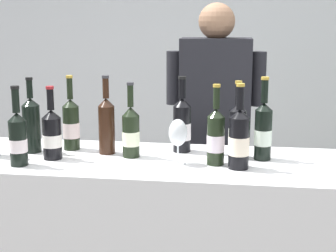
{
  "coord_description": "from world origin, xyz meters",
  "views": [
    {
      "loc": [
        0.21,
        -2.12,
        1.6
      ],
      "look_at": [
        -0.1,
        0.0,
        1.15
      ],
      "focal_mm": 54.62,
      "sensor_mm": 36.0,
      "label": 1
    }
  ],
  "objects_px": {
    "person_server": "(214,159)",
    "wine_bottle_6": "(71,124)",
    "wine_bottle_0": "(239,139)",
    "wine_bottle_9": "(31,124)",
    "wine_bottle_4": "(263,130)",
    "wine_bottle_7": "(237,131)",
    "wine_bottle_3": "(52,134)",
    "wine_bottle_1": "(107,124)",
    "wine_bottle_11": "(182,125)",
    "wine_bottle_8": "(131,132)",
    "wine_bottle_10": "(18,138)",
    "wine_glass": "(178,134)",
    "wine_bottle_5": "(216,136)"
  },
  "relations": [
    {
      "from": "wine_bottle_7",
      "to": "wine_bottle_6",
      "type": "bearing_deg",
      "value": 177.37
    },
    {
      "from": "wine_bottle_1",
      "to": "wine_bottle_3",
      "type": "height_order",
      "value": "wine_bottle_1"
    },
    {
      "from": "wine_bottle_6",
      "to": "wine_bottle_10",
      "type": "height_order",
      "value": "wine_bottle_6"
    },
    {
      "from": "wine_bottle_11",
      "to": "wine_glass",
      "type": "distance_m",
      "value": 0.21
    },
    {
      "from": "wine_bottle_0",
      "to": "wine_bottle_5",
      "type": "bearing_deg",
      "value": 154.74
    },
    {
      "from": "wine_bottle_11",
      "to": "wine_bottle_7",
      "type": "bearing_deg",
      "value": -15.68
    },
    {
      "from": "wine_glass",
      "to": "person_server",
      "type": "height_order",
      "value": "person_server"
    },
    {
      "from": "wine_bottle_11",
      "to": "wine_glass",
      "type": "bearing_deg",
      "value": -87.76
    },
    {
      "from": "wine_bottle_0",
      "to": "person_server",
      "type": "height_order",
      "value": "person_server"
    },
    {
      "from": "wine_bottle_1",
      "to": "wine_bottle_8",
      "type": "distance_m",
      "value": 0.13
    },
    {
      "from": "wine_bottle_6",
      "to": "wine_glass",
      "type": "height_order",
      "value": "wine_bottle_6"
    },
    {
      "from": "wine_bottle_1",
      "to": "wine_glass",
      "type": "xyz_separation_m",
      "value": [
        0.34,
        -0.12,
        -0.01
      ]
    },
    {
      "from": "wine_bottle_9",
      "to": "wine_bottle_11",
      "type": "xyz_separation_m",
      "value": [
        0.68,
        0.11,
        -0.01
      ]
    },
    {
      "from": "wine_bottle_4",
      "to": "wine_bottle_6",
      "type": "distance_m",
      "value": 0.88
    },
    {
      "from": "wine_glass",
      "to": "wine_bottle_3",
      "type": "bearing_deg",
      "value": -179.97
    },
    {
      "from": "wine_bottle_6",
      "to": "wine_bottle_8",
      "type": "xyz_separation_m",
      "value": [
        0.3,
        -0.09,
        -0.01
      ]
    },
    {
      "from": "wine_glass",
      "to": "wine_bottle_0",
      "type": "bearing_deg",
      "value": -7.01
    },
    {
      "from": "wine_bottle_0",
      "to": "wine_bottle_11",
      "type": "height_order",
      "value": "wine_bottle_0"
    },
    {
      "from": "person_server",
      "to": "wine_glass",
      "type": "bearing_deg",
      "value": -99.02
    },
    {
      "from": "wine_bottle_4",
      "to": "person_server",
      "type": "relative_size",
      "value": 0.21
    },
    {
      "from": "wine_bottle_1",
      "to": "wine_bottle_6",
      "type": "xyz_separation_m",
      "value": [
        -0.18,
        0.05,
        -0.02
      ]
    },
    {
      "from": "wine_bottle_1",
      "to": "wine_bottle_11",
      "type": "relative_size",
      "value": 1.02
    },
    {
      "from": "wine_bottle_1",
      "to": "wine_bottle_4",
      "type": "relative_size",
      "value": 0.99
    },
    {
      "from": "wine_bottle_8",
      "to": "wine_glass",
      "type": "xyz_separation_m",
      "value": [
        0.22,
        -0.08,
        0.01
      ]
    },
    {
      "from": "wine_bottle_4",
      "to": "wine_glass",
      "type": "distance_m",
      "value": 0.38
    },
    {
      "from": "wine_bottle_1",
      "to": "person_server",
      "type": "relative_size",
      "value": 0.21
    },
    {
      "from": "wine_bottle_1",
      "to": "wine_bottle_11",
      "type": "height_order",
      "value": "wine_bottle_1"
    },
    {
      "from": "wine_bottle_4",
      "to": "person_server",
      "type": "height_order",
      "value": "person_server"
    },
    {
      "from": "wine_bottle_5",
      "to": "wine_glass",
      "type": "xyz_separation_m",
      "value": [
        -0.16,
        -0.01,
        0.01
      ]
    },
    {
      "from": "wine_bottle_4",
      "to": "wine_bottle_8",
      "type": "relative_size",
      "value": 1.09
    },
    {
      "from": "wine_bottle_7",
      "to": "wine_bottle_0",
      "type": "bearing_deg",
      "value": -86.89
    },
    {
      "from": "wine_bottle_4",
      "to": "wine_bottle_8",
      "type": "bearing_deg",
      "value": -176.01
    },
    {
      "from": "wine_bottle_0",
      "to": "wine_bottle_9",
      "type": "height_order",
      "value": "wine_bottle_0"
    },
    {
      "from": "wine_bottle_6",
      "to": "wine_bottle_7",
      "type": "distance_m",
      "value": 0.77
    },
    {
      "from": "wine_bottle_4",
      "to": "wine_glass",
      "type": "xyz_separation_m",
      "value": [
        -0.35,
        -0.12,
        -0.0
      ]
    },
    {
      "from": "wine_glass",
      "to": "wine_bottle_11",
      "type": "bearing_deg",
      "value": 92.24
    },
    {
      "from": "wine_bottle_0",
      "to": "wine_bottle_3",
      "type": "relative_size",
      "value": 1.09
    },
    {
      "from": "person_server",
      "to": "wine_bottle_6",
      "type": "bearing_deg",
      "value": -139.35
    },
    {
      "from": "wine_bottle_1",
      "to": "wine_bottle_6",
      "type": "distance_m",
      "value": 0.19
    },
    {
      "from": "wine_bottle_11",
      "to": "wine_bottle_8",
      "type": "bearing_deg",
      "value": -149.23
    },
    {
      "from": "wine_bottle_4",
      "to": "wine_bottle_7",
      "type": "relative_size",
      "value": 1.06
    },
    {
      "from": "wine_bottle_10",
      "to": "wine_bottle_11",
      "type": "xyz_separation_m",
      "value": [
        0.64,
        0.33,
        0.01
      ]
    },
    {
      "from": "wine_bottle_0",
      "to": "wine_bottle_10",
      "type": "height_order",
      "value": "wine_bottle_0"
    },
    {
      "from": "wine_bottle_7",
      "to": "wine_bottle_11",
      "type": "xyz_separation_m",
      "value": [
        -0.25,
        0.07,
        0.01
      ]
    },
    {
      "from": "wine_bottle_8",
      "to": "wine_bottle_11",
      "type": "bearing_deg",
      "value": 30.77
    },
    {
      "from": "wine_bottle_5",
      "to": "wine_glass",
      "type": "relative_size",
      "value": 1.77
    },
    {
      "from": "wine_bottle_4",
      "to": "person_server",
      "type": "distance_m",
      "value": 0.71
    },
    {
      "from": "wine_bottle_0",
      "to": "wine_bottle_10",
      "type": "relative_size",
      "value": 1.05
    },
    {
      "from": "wine_bottle_7",
      "to": "wine_glass",
      "type": "relative_size",
      "value": 1.77
    },
    {
      "from": "wine_bottle_5",
      "to": "wine_glass",
      "type": "height_order",
      "value": "wine_bottle_5"
    }
  ]
}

